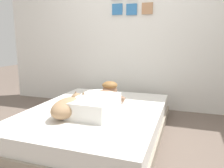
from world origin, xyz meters
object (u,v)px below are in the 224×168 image
(person_lying, at_px, (99,101))
(coffee_cup, at_px, (113,98))
(pillow, at_px, (104,94))
(bed, at_px, (96,121))
(dog, at_px, (69,107))
(cell_phone, at_px, (77,105))

(person_lying, height_order, coffee_cup, person_lying)
(pillow, height_order, coffee_cup, pillow)
(bed, height_order, person_lying, person_lying)
(dog, bearing_deg, cell_phone, 106.01)
(bed, bearing_deg, pillow, 101.25)
(coffee_cup, distance_m, cell_phone, 0.50)
(pillow, relative_size, cell_phone, 3.71)
(person_lying, distance_m, dog, 0.38)
(person_lying, bearing_deg, pillow, 106.21)
(pillow, bearing_deg, coffee_cup, -33.66)
(bed, height_order, dog, dog)
(dog, bearing_deg, pillow, 85.34)
(pillow, relative_size, dog, 0.90)
(coffee_cup, relative_size, cell_phone, 0.89)
(dog, distance_m, coffee_cup, 0.77)
(person_lying, bearing_deg, cell_phone, 168.11)
(person_lying, height_order, cell_phone, person_lying)
(person_lying, height_order, dog, person_lying)
(pillow, xyz_separation_m, cell_phone, (-0.18, -0.46, -0.05))
(pillow, bearing_deg, dog, -94.66)
(pillow, distance_m, person_lying, 0.55)
(pillow, distance_m, cell_phone, 0.50)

